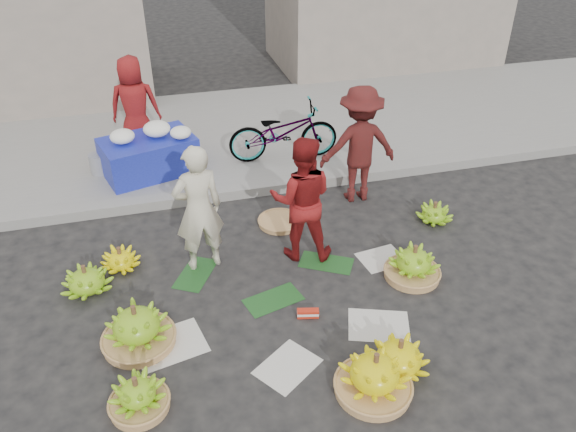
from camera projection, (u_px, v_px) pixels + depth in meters
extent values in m
plane|color=black|center=(278.00, 287.00, 6.59)|extent=(80.00, 80.00, 0.00)
cube|color=gray|center=(242.00, 190.00, 8.33)|extent=(40.00, 0.25, 0.15)
cube|color=gray|center=(219.00, 134.00, 10.04)|extent=(40.00, 4.00, 0.12)
cylinder|color=#AF7D49|center=(139.00, 339.00, 5.82)|extent=(0.75, 0.75, 0.09)
cylinder|color=#543521|center=(134.00, 311.00, 5.60)|extent=(0.05, 0.05, 0.12)
cylinder|color=#AF7D49|center=(140.00, 404.00, 5.14)|extent=(0.54, 0.54, 0.09)
cylinder|color=#543521|center=(135.00, 383.00, 4.98)|extent=(0.05, 0.05, 0.12)
cylinder|color=#AF7D49|center=(373.00, 387.00, 5.30)|extent=(0.73, 0.73, 0.09)
cylinder|color=#543521|center=(376.00, 359.00, 5.09)|extent=(0.05, 0.05, 0.12)
cylinder|color=#543521|center=(401.00, 345.00, 5.38)|extent=(0.05, 0.05, 0.12)
cylinder|color=#AF7D49|center=(412.00, 273.00, 6.73)|extent=(0.66, 0.66, 0.09)
cylinder|color=#543521|center=(415.00, 250.00, 6.54)|extent=(0.05, 0.05, 0.12)
cylinder|color=#543521|center=(435.00, 206.00, 7.65)|extent=(0.05, 0.05, 0.12)
cylinder|color=#543521|center=(84.00, 270.00, 6.38)|extent=(0.05, 0.05, 0.12)
cylinder|color=#543521|center=(119.00, 252.00, 6.78)|extent=(0.05, 0.05, 0.12)
cylinder|color=#AF7D49|center=(280.00, 222.00, 7.70)|extent=(0.69, 0.69, 0.07)
cube|color=red|center=(308.00, 313.00, 6.14)|extent=(0.25, 0.13, 0.10)
imported|color=beige|center=(198.00, 209.00, 6.52)|extent=(0.65, 0.48, 1.62)
imported|color=maroon|center=(302.00, 199.00, 6.72)|extent=(0.92, 0.81, 1.61)
imported|color=maroon|center=(359.00, 145.00, 7.86)|extent=(1.13, 0.69, 1.70)
cube|color=#1821A1|center=(149.00, 156.00, 8.56)|extent=(1.53, 1.18, 0.56)
ellipsoid|color=white|center=(122.00, 137.00, 8.24)|extent=(0.36, 0.36, 0.20)
ellipsoid|color=white|center=(157.00, 129.00, 8.43)|extent=(0.41, 0.41, 0.22)
ellipsoid|color=white|center=(181.00, 133.00, 8.38)|extent=(0.32, 0.32, 0.17)
cylinder|color=gray|center=(99.00, 164.00, 8.60)|extent=(0.29, 0.29, 0.32)
imported|color=maroon|center=(135.00, 106.00, 8.90)|extent=(0.83, 0.59, 1.59)
imported|color=gray|center=(283.00, 132.00, 8.87)|extent=(0.71, 1.78, 0.92)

